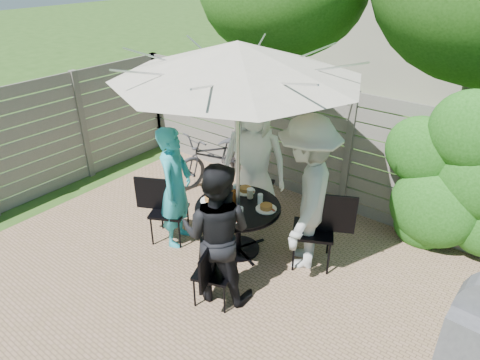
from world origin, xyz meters
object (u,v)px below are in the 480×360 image
Objects in this scene: plate_left at (211,200)px; bicycle at (217,155)px; glass_back at (236,189)px; patio_table at (238,219)px; glass_left at (215,202)px; person_front at (217,234)px; person_left at (175,188)px; chair_front at (214,284)px; person_back at (254,160)px; glass_right at (260,199)px; person_right at (306,195)px; chair_right at (313,243)px; coffee_cup at (250,194)px; syrup_jug at (234,197)px; umbrella at (238,60)px; glass_front at (240,212)px; chair_left at (169,222)px; plate_back at (245,190)px; plate_right at (266,208)px; plate_front at (230,219)px; chair_back at (256,196)px.

bicycle is (-1.19, 1.52, -0.27)m from plate_left.
patio_table is at bearing -45.72° from glass_back.
plate_left is at bearing 156.03° from glass_left.
patio_table is 0.40m from glass_left.
person_front reaches higher than glass_back.
person_left is 1.39m from chair_front.
glass_right is at bearing -70.30° from person_back.
person_back is 0.79m from glass_right.
chair_right is at bearing 90.65° from person_right.
chair_front is 1.29m from coffee_cup.
person_back is at bearing 107.88° from syrup_jug.
chair_front is at bearing -50.93° from glass_left.
umbrella is 1.71m from syrup_jug.
glass_front is 0.48m from coffee_cup.
person_left is (-0.45, -1.08, -0.11)m from person_back.
glass_back is at bearing 67.78° from plate_left.
person_back is 0.60m from glass_back.
person_back is 1.14× the size of person_left.
chair_left is 1.93m from chair_right.
umbrella reaches higher than person_left.
glass_front is at bearing -58.11° from plate_back.
plate_right is at bearing 31.89° from glass_left.
chair_front is 0.50× the size of person_front.
person_front is (-0.05, 0.12, 0.58)m from chair_front.
glass_right reaches higher than plate_front.
chair_front is 3.20× the size of plate_back.
glass_front is (-0.14, -0.34, 0.05)m from plate_right.
bicycle is at bearing 137.87° from patio_table.
coffee_cup is (0.78, 0.56, -0.07)m from person_left.
coffee_cup is (0.01, 0.24, 0.27)m from patio_table.
chair_left reaches higher than plate_front.
patio_table is 0.99m from chair_back.
person_right is (1.66, 0.68, 0.70)m from chair_left.
bicycle reaches higher than plate_back.
chair_front reaches higher than plate_front.
plate_back is at bearing 66.03° from glass_back.
person_back is 1.21m from plate_front.
patio_table is 9.88× the size of glass_right.
chair_right is 1.11m from plate_front.
chair_left is 5.76× the size of syrup_jug.
umbrella reaches higher than chair_left.
person_front reaches higher than glass_front.
bicycle reaches higher than coffee_cup.
bicycle is at bearing 137.87° from umbrella.
syrup_jug is at bearing -147.97° from glass_right.
person_right is 12.17× the size of syrup_jug.
glass_back and glass_left have the same top height.
coffee_cup is at bearing 87.84° from umbrella.
umbrella is 1.85m from person_front.
glass_front is 1.00× the size of glass_right.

